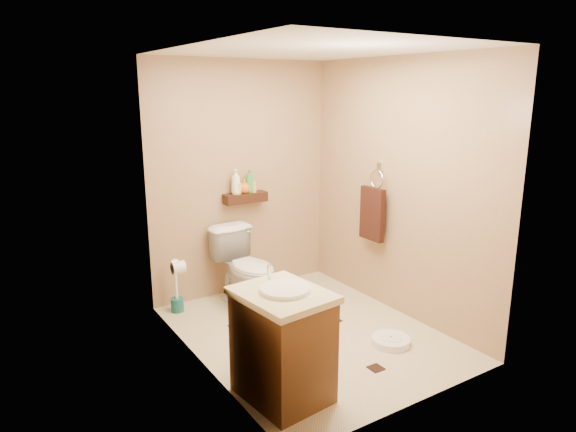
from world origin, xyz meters
TOP-DOWN VIEW (x-y plane):
  - ground at (0.00, 0.00)m, footprint 2.50×2.50m
  - wall_back at (0.00, 1.25)m, footprint 2.00×0.04m
  - wall_front at (0.00, -1.25)m, footprint 2.00×0.04m
  - wall_left at (-1.00, 0.00)m, footprint 0.04×2.50m
  - wall_right at (1.00, 0.00)m, footprint 0.04×2.50m
  - ceiling at (0.00, 0.00)m, footprint 2.00×2.50m
  - wall_shelf at (0.00, 1.17)m, footprint 0.46×0.14m
  - floor_accents at (0.03, -0.06)m, footprint 1.11×1.44m
  - toilet at (-0.18, 0.83)m, footprint 0.51×0.80m
  - vanity at (-0.70, -0.68)m, footprint 0.60×0.70m
  - bathroom_scale at (0.47, -0.54)m, footprint 0.36×0.36m
  - toilet_brush at (-0.82, 1.07)m, footprint 0.12×0.12m
  - towel_ring at (0.91, 0.25)m, footprint 0.12×0.30m
  - toilet_paper at (-0.94, 0.65)m, footprint 0.12×0.11m
  - bottle_a at (-0.10, 1.17)m, footprint 0.14×0.14m
  - bottle_b at (-0.09, 1.17)m, footprint 0.11×0.11m
  - bottle_c at (-0.01, 1.17)m, footprint 0.15×0.15m
  - bottle_d at (0.05, 1.17)m, footprint 0.11×0.11m
  - bottle_e at (0.09, 1.17)m, footprint 0.10×0.10m

SIDE VIEW (x-z plane):
  - ground at x=0.00m, z-range 0.00..0.00m
  - floor_accents at x=0.03m, z-range 0.00..0.01m
  - bathroom_scale at x=0.47m, z-range 0.00..0.06m
  - toilet_brush at x=-0.82m, z-range -0.08..0.46m
  - toilet at x=-0.18m, z-range 0.00..0.78m
  - vanity at x=-0.70m, z-range -0.05..0.86m
  - toilet_paper at x=-0.94m, z-range 0.54..0.66m
  - towel_ring at x=0.91m, z-range 0.57..1.33m
  - wall_shelf at x=0.00m, z-range 0.97..1.07m
  - bottle_c at x=-0.01m, z-range 1.07..1.22m
  - bottle_e at x=0.09m, z-range 1.07..1.23m
  - bottle_b at x=-0.09m, z-range 1.07..1.24m
  - bottle_d at x=0.05m, z-range 1.07..1.30m
  - bottle_a at x=-0.10m, z-range 1.07..1.32m
  - wall_back at x=0.00m, z-range 0.00..2.40m
  - wall_front at x=0.00m, z-range 0.00..2.40m
  - wall_left at x=-1.00m, z-range 0.00..2.40m
  - wall_right at x=1.00m, z-range 0.00..2.40m
  - ceiling at x=0.00m, z-range 2.39..2.41m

